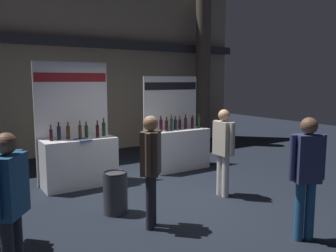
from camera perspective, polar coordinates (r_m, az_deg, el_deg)
ground_plane at (r=6.20m, az=-0.02°, el=-12.39°), size 24.00×24.00×0.00m
hall_colonnade at (r=10.29m, az=-15.14°, el=11.21°), size 11.19×1.13×5.71m
exhibitor_booth_0 at (r=7.21m, az=-14.49°, el=-4.77°), size 1.51×0.74×2.48m
exhibitor_booth_1 at (r=8.32m, az=1.56°, el=-3.12°), size 1.51×0.66×2.20m
trash_bin at (r=5.68m, az=-8.64°, el=-10.77°), size 0.39×0.39×0.68m
visitor_1 at (r=6.36m, az=9.09°, el=-3.21°), size 0.23×0.53×1.60m
visitor_2 at (r=4.89m, az=21.84°, el=-6.63°), size 0.45×0.35×1.65m
visitor_3 at (r=3.84m, az=-24.63°, el=-10.67°), size 0.42×0.47×1.62m
visitor_5 at (r=4.94m, az=-2.84°, el=-6.05°), size 0.39×0.40×1.63m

